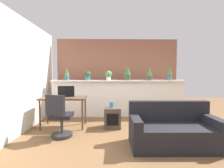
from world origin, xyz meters
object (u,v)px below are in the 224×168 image
object	(u,v)px
vase_on_shelf	(112,105)
tv_monitor	(66,91)
desk	(64,101)
office_chair	(60,119)
potted_plant_1	(88,75)
potted_plant_5	(170,73)
couch	(173,131)
potted_plant_4	(149,74)
side_cube_shelf	(112,118)
potted_plant_0	(67,74)
potted_plant_3	(127,74)
potted_plant_2	(109,75)

from	to	relation	value
vase_on_shelf	tv_monitor	bearing A→B (deg)	172.06
desk	office_chair	world-z (taller)	office_chair
potted_plant_1	potted_plant_5	bearing A→B (deg)	-0.88
potted_plant_1	potted_plant_5	distance (m)	2.53
desk	couch	bearing A→B (deg)	-26.86
potted_plant_4	side_cube_shelf	size ratio (longest dim) A/B	0.85
vase_on_shelf	potted_plant_0	bearing A→B (deg)	142.85
potted_plant_4	office_chair	size ratio (longest dim) A/B	0.47
desk	vase_on_shelf	bearing A→B (deg)	-3.87
side_cube_shelf	potted_plant_4	bearing A→B (deg)	41.29
desk	tv_monitor	bearing A→B (deg)	62.29
tv_monitor	potted_plant_5	bearing A→B (deg)	16.56
potted_plant_0	office_chair	xyz separation A→B (m)	(0.25, -1.65, -0.94)
desk	side_cube_shelf	size ratio (longest dim) A/B	2.20
potted_plant_4	desk	distance (m)	2.64
couch	potted_plant_4	bearing A→B (deg)	87.97
potted_plant_0	vase_on_shelf	distance (m)	1.84
potted_plant_1	potted_plant_3	bearing A→B (deg)	-2.77
potted_plant_5	couch	bearing A→B (deg)	-108.35
office_chair	vase_on_shelf	xyz separation A→B (m)	(1.09, 0.64, 0.18)
potted_plant_5	desk	size ratio (longest dim) A/B	0.40
potted_plant_2	vase_on_shelf	xyz separation A→B (m)	(0.07, -1.07, -0.73)
potted_plant_3	potted_plant_5	bearing A→B (deg)	0.88
vase_on_shelf	potted_plant_5	bearing A→B (deg)	29.89
potted_plant_3	potted_plant_0	bearing A→B (deg)	-179.63
potted_plant_4	tv_monitor	world-z (taller)	potted_plant_4
potted_plant_0	desk	distance (m)	1.15
potted_plant_1	couch	world-z (taller)	potted_plant_1
potted_plant_3	vase_on_shelf	xyz separation A→B (m)	(-0.51, -1.02, -0.77)
potted_plant_0	vase_on_shelf	bearing A→B (deg)	-37.15
potted_plant_4	office_chair	world-z (taller)	potted_plant_4
desk	tv_monitor	size ratio (longest dim) A/B	2.65
potted_plant_2	couch	xyz separation A→B (m)	(1.18, -2.15, -1.01)
potted_plant_1	office_chair	bearing A→B (deg)	-102.20
office_chair	vase_on_shelf	world-z (taller)	office_chair
potted_plant_0	tv_monitor	distance (m)	0.98
potted_plant_1	potted_plant_4	distance (m)	1.90
vase_on_shelf	couch	size ratio (longest dim) A/B	0.09
desk	side_cube_shelf	bearing A→B (deg)	-4.09
potted_plant_4	tv_monitor	size ratio (longest dim) A/B	1.02
tv_monitor	vase_on_shelf	size ratio (longest dim) A/B	2.90
potted_plant_2	couch	size ratio (longest dim) A/B	0.18
side_cube_shelf	desk	bearing A→B (deg)	175.91
potted_plant_0	potted_plant_2	distance (m)	1.26
potted_plant_4	potted_plant_5	world-z (taller)	potted_plant_5
potted_plant_0	potted_plant_3	xyz separation A→B (m)	(1.84, 0.01, 0.01)
potted_plant_0	tv_monitor	world-z (taller)	potted_plant_0
potted_plant_3	side_cube_shelf	xyz separation A→B (m)	(-0.49, -1.03, -1.09)
potted_plant_1	tv_monitor	size ratio (longest dim) A/B	0.66
potted_plant_1	potted_plant_3	world-z (taller)	potted_plant_3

